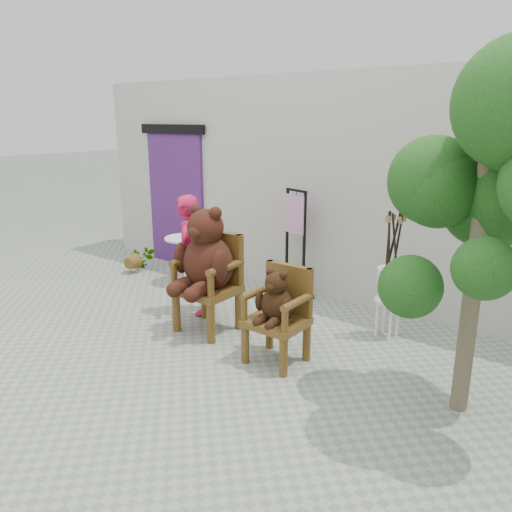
# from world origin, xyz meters

# --- Properties ---
(ground_plane) EXTENTS (60.00, 60.00, 0.00)m
(ground_plane) POSITION_xyz_m (0.00, 0.00, 0.00)
(ground_plane) COLOR gray
(ground_plane) RESTS_ON ground
(back_wall) EXTENTS (9.00, 1.00, 3.00)m
(back_wall) POSITION_xyz_m (0.00, 3.10, 1.50)
(back_wall) COLOR #B9B6AD
(back_wall) RESTS_ON ground
(doorway) EXTENTS (1.40, 0.11, 2.33)m
(doorway) POSITION_xyz_m (-3.00, 2.58, 1.16)
(doorway) COLOR #4B2163
(doorway) RESTS_ON ground
(chair_big) EXTENTS (0.74, 0.78, 1.49)m
(chair_big) POSITION_xyz_m (-0.69, 0.80, 0.83)
(chair_big) COLOR #492F0F
(chair_big) RESTS_ON ground
(chair_small) EXTENTS (0.57, 0.53, 0.99)m
(chair_small) POSITION_xyz_m (0.41, 0.66, 0.59)
(chair_small) COLOR #492F0F
(chair_small) RESTS_ON ground
(person) EXTENTS (0.57, 0.65, 1.51)m
(person) POSITION_xyz_m (-1.19, 1.11, 0.76)
(person) COLOR #B41640
(person) RESTS_ON ground
(cafe_table) EXTENTS (0.60, 0.60, 0.70)m
(cafe_table) POSITION_xyz_m (-2.15, 1.90, 0.44)
(cafe_table) COLOR white
(cafe_table) RESTS_ON ground
(display_stand) EXTENTS (0.53, 0.47, 1.51)m
(display_stand) POSITION_xyz_m (-0.47, 2.33, 0.58)
(display_stand) COLOR black
(display_stand) RESTS_ON ground
(stool_bucket) EXTENTS (0.32, 0.32, 1.45)m
(stool_bucket) POSITION_xyz_m (1.07, 1.89, 0.64)
(stool_bucket) COLOR white
(stool_bucket) RESTS_ON ground
(tree) EXTENTS (1.67, 1.47, 2.98)m
(tree) POSITION_xyz_m (2.22, 0.84, 2.07)
(tree) COLOR #4D422E
(tree) RESTS_ON ground
(potted_plant) EXTENTS (0.46, 0.41, 0.45)m
(potted_plant) POSITION_xyz_m (-3.18, 1.84, 0.22)
(potted_plant) COLOR #0F350E
(potted_plant) RESTS_ON ground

